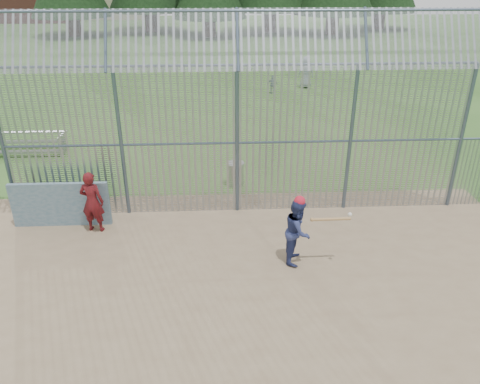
{
  "coord_description": "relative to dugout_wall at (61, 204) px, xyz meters",
  "views": [
    {
      "loc": [
        -0.51,
        -8.04,
        6.19
      ],
      "look_at": [
        0.0,
        2.0,
        1.3
      ],
      "focal_mm": 35.0,
      "sensor_mm": 36.0,
      "label": 1
    }
  ],
  "objects": [
    {
      "name": "ground",
      "position": [
        4.6,
        -2.9,
        -0.62
      ],
      "size": [
        120.0,
        120.0,
        0.0
      ],
      "primitive_type": "plane",
      "color": "#2D511E",
      "rests_on": "ground"
    },
    {
      "name": "dirt_infield",
      "position": [
        4.6,
        -3.4,
        -0.61
      ],
      "size": [
        14.0,
        10.0,
        0.02
      ],
      "primitive_type": "cube",
      "color": "#756047",
      "rests_on": "ground"
    },
    {
      "name": "dugout_wall",
      "position": [
        0.0,
        0.0,
        0.0
      ],
      "size": [
        2.5,
        0.12,
        1.2
      ],
      "primitive_type": "cube",
      "color": "#38566B",
      "rests_on": "dirt_infield"
    },
    {
      "name": "batter",
      "position": [
        5.85,
        -1.93,
        0.17
      ],
      "size": [
        0.78,
        0.89,
        1.54
      ],
      "primitive_type": "imported",
      "rotation": [
        0.0,
        0.0,
        1.27
      ],
      "color": "navy",
      "rests_on": "dirt_infield"
    },
    {
      "name": "onlooker",
      "position": [
        0.91,
        -0.32,
        0.21
      ],
      "size": [
        0.65,
        0.48,
        1.62
      ],
      "primitive_type": "imported",
      "rotation": [
        0.0,
        0.0,
        2.98
      ],
      "color": "maroon",
      "rests_on": "dirt_infield"
    },
    {
      "name": "bg_kid_standing",
      "position": [
        9.05,
        14.91,
        0.24
      ],
      "size": [
        0.87,
        0.59,
        1.73
      ],
      "primitive_type": "imported",
      "rotation": [
        0.0,
        0.0,
        3.1
      ],
      "color": "slate",
      "rests_on": "ground"
    },
    {
      "name": "bg_kid_seated",
      "position": [
        7.08,
        13.72,
        -0.14
      ],
      "size": [
        0.6,
        0.4,
        0.95
      ],
      "primitive_type": "imported",
      "rotation": [
        0.0,
        0.0,
        2.81
      ],
      "color": "slate",
      "rests_on": "ground"
    },
    {
      "name": "batting_gear",
      "position": [
        6.03,
        -1.97,
        0.83
      ],
      "size": [
        1.25,
        0.47,
        0.55
      ],
      "color": "red",
      "rests_on": "ground"
    },
    {
      "name": "trash_can",
      "position": [
        4.62,
        2.3,
        -0.24
      ],
      "size": [
        0.56,
        0.56,
        0.82
      ],
      "color": "gray",
      "rests_on": "ground"
    },
    {
      "name": "bleacher",
      "position": [
        -2.92,
        5.38,
        -0.21
      ],
      "size": [
        3.0,
        0.95,
        0.72
      ],
      "color": "slate",
      "rests_on": "ground"
    },
    {
      "name": "backstop_fence",
      "position": [
        6.41,
        0.53,
        1.74
      ],
      "size": [
        20.09,
        0.81,
        5.3
      ],
      "color": "#47566B",
      "rests_on": "ground"
    }
  ]
}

